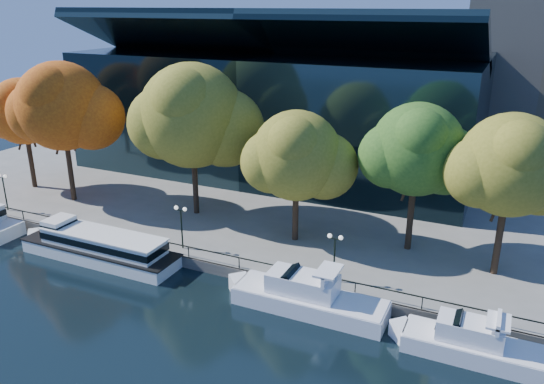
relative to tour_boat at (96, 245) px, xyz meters
The scene contains 16 objects.
ground 8.73m from the tour_boat, ahead, with size 160.00×160.00×0.00m, color black.
promenade 36.27m from the tour_boat, 76.37° to the left, with size 90.00×67.08×1.00m.
railing 8.82m from the tour_boat, 13.88° to the left, with size 88.20×0.08×0.99m.
convention_building 31.80m from the tour_boat, 81.57° to the left, with size 50.00×24.57×21.43m.
tour_boat is the anchor object (origin of this frame).
cruiser_near 20.14m from the tour_boat, ahead, with size 12.94×3.33×3.75m.
cruiser_far 32.09m from the tour_boat, ahead, with size 10.33×2.86×3.37m.
tree_0 22.88m from the tour_boat, 151.39° to the left, with size 9.57×7.84×13.00m.
tree_1 17.20m from the tour_boat, 141.47° to the left, with size 11.85×9.72×15.32m.
tree_2 15.29m from the tour_boat, 71.04° to the left, with size 13.11×10.75×15.62m.
tree_3 19.83m from the tour_boat, 30.61° to the left, with size 10.14×8.31×12.20m.
tree_4 29.63m from the tour_boat, 24.54° to the left, with size 9.98×8.18×13.24m.
tree_5 35.69m from the tour_boat, 16.90° to the left, with size 10.04×8.24×13.28m.
lamp_0 15.80m from the tour_boat, 167.54° to the left, with size 1.26×0.36×4.03m.
lamp_1 8.27m from the tour_boat, 25.36° to the left, with size 1.26×0.36×4.03m.
lamp_2 21.82m from the tour_boat, ahead, with size 1.26×0.36×4.03m.
Camera 1 is at (24.10, -31.57, 21.95)m, focal length 35.00 mm.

